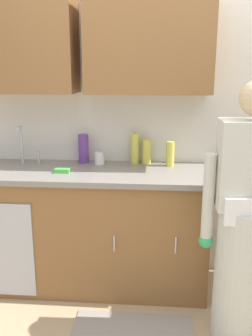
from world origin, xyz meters
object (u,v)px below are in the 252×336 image
(sink, at_px, (22,170))
(person_at_sink, at_px, (245,237))
(bottle_dish_liquid, at_px, (84,149))
(bottle_cleaner_spray, at_px, (135,149))
(sponge, at_px, (62,170))
(bottle_water_tall, at_px, (147,152))
(cup_by_sink, at_px, (99,158))
(bottle_soap, at_px, (170,154))

(sink, relative_size, person_at_sink, 0.31)
(bottle_dish_liquid, distance_m, bottle_cleaner_spray, 0.41)
(person_at_sink, relative_size, bottle_cleaner_spray, 6.67)
(person_at_sink, height_order, sponge, person_at_sink)
(sink, distance_m, bottle_cleaner_spray, 0.89)
(sink, distance_m, bottle_dish_liquid, 0.51)
(person_at_sink, height_order, bottle_water_tall, person_at_sink)
(sink, bearing_deg, cup_by_sink, 17.11)
(sink, distance_m, sponge, 0.36)
(bottle_cleaner_spray, bearing_deg, bottle_dish_liquid, -178.71)
(cup_by_sink, bearing_deg, bottle_soap, -1.05)
(cup_by_sink, bearing_deg, bottle_cleaner_spray, 9.32)
(sink, relative_size, bottle_water_tall, 2.56)
(person_at_sink, xyz_separation_m, bottle_soap, (-0.44, 0.74, 0.34))
(sponge, bearing_deg, cup_by_sink, 49.02)
(bottle_dish_liquid, relative_size, bottle_cleaner_spray, 0.95)
(bottle_cleaner_spray, relative_size, bottle_soap, 1.26)
(bottle_dish_liquid, distance_m, bottle_soap, 0.70)
(bottle_soap, distance_m, cup_by_sink, 0.56)
(sink, bearing_deg, bottle_cleaner_spray, 14.63)
(bottle_soap, height_order, cup_by_sink, bottle_soap)
(person_at_sink, height_order, bottle_soap, person_at_sink)
(bottle_cleaner_spray, bearing_deg, sink, -165.37)
(sink, relative_size, bottle_dish_liquid, 2.17)
(bottle_cleaner_spray, xyz_separation_m, bottle_soap, (0.28, -0.06, -0.03))
(bottle_cleaner_spray, relative_size, sponge, 2.21)
(person_at_sink, distance_m, bottle_dish_liquid, 1.42)
(cup_by_sink, bearing_deg, bottle_water_tall, 7.25)
(bottle_soap, xyz_separation_m, cup_by_sink, (-0.56, 0.01, -0.05))
(sponge, bearing_deg, person_at_sink, -21.15)
(bottle_dish_liquid, xyz_separation_m, sponge, (-0.10, -0.31, -0.10))
(cup_by_sink, bearing_deg, sponge, -130.98)
(bottle_cleaner_spray, height_order, bottle_soap, bottle_cleaner_spray)
(sink, relative_size, cup_by_sink, 5.29)
(person_at_sink, bearing_deg, sink, 160.11)
(bottle_soap, bearing_deg, bottle_water_tall, 162.65)
(bottle_water_tall, relative_size, bottle_soap, 1.02)
(bottle_cleaner_spray, xyz_separation_m, cup_by_sink, (-0.28, -0.05, -0.07))
(bottle_dish_liquid, bearing_deg, bottle_soap, -3.85)
(sink, height_order, sponge, sink)
(bottle_dish_liquid, bearing_deg, sponge, -108.30)
(bottle_dish_liquid, relative_size, bottle_water_tall, 1.18)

